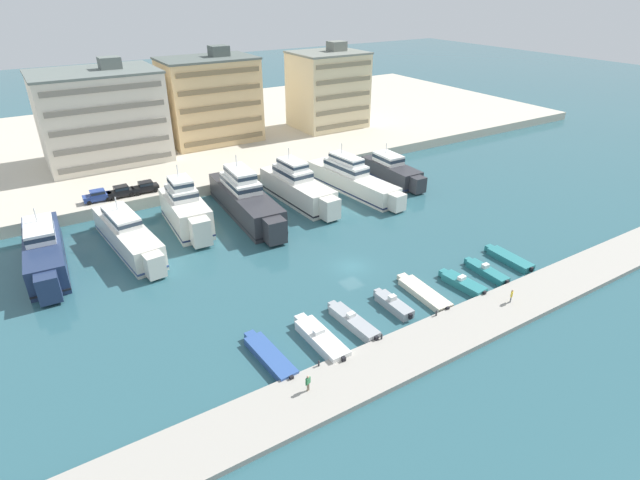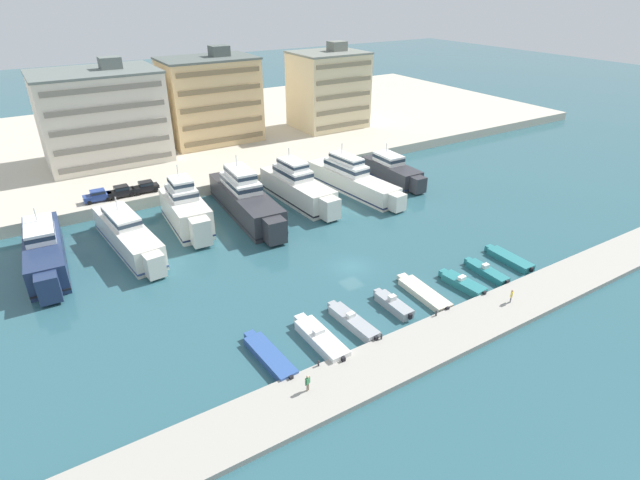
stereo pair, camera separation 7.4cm
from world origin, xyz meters
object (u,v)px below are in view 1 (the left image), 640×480
(yacht_navy_far_left, at_px, (44,251))
(car_blue_far_left, at_px, (97,195))
(motorboat_white_left, at_px, (321,339))
(pedestrian_near_edge, at_px, (512,295))
(yacht_ivory_center_right, at_px, (351,179))
(motorboat_cream_center, at_px, (423,293))
(car_black_mid_left, at_px, (145,187))
(yacht_ivory_mid_left, at_px, (186,210))
(pedestrian_mid_deck, at_px, (308,382))
(motorboat_teal_right, at_px, (509,259))
(yacht_ivory_center, at_px, (297,187))
(motorboat_grey_center_left, at_px, (393,304))
(motorboat_teal_center_right, at_px, (463,283))
(motorboat_grey_mid_left, at_px, (353,322))
(car_black_left, at_px, (121,191))
(motorboat_blue_far_left, at_px, (269,356))
(yacht_charcoal_mid_right, at_px, (392,171))
(yacht_ivory_left, at_px, (128,235))
(motorboat_teal_mid_right, at_px, (486,271))
(yacht_charcoal_center_left, at_px, (246,199))

(yacht_navy_far_left, height_order, car_blue_far_left, yacht_navy_far_left)
(motorboat_white_left, xyz_separation_m, pedestrian_near_edge, (21.20, -5.75, 0.97))
(yacht_ivory_center_right, relative_size, motorboat_cream_center, 2.73)
(car_black_mid_left, bearing_deg, yacht_ivory_mid_left, -78.18)
(pedestrian_mid_deck, bearing_deg, yacht_ivory_center_right, 50.41)
(yacht_ivory_mid_left, bearing_deg, motorboat_teal_right, -44.85)
(yacht_ivory_center, xyz_separation_m, motorboat_cream_center, (-1.41, -31.62, -2.09))
(motorboat_teal_right, bearing_deg, pedestrian_mid_deck, -169.40)
(motorboat_grey_center_left, bearing_deg, yacht_ivory_center_right, 62.55)
(motorboat_grey_center_left, relative_size, car_blue_far_left, 1.45)
(motorboat_teal_center_right, height_order, car_black_mid_left, car_black_mid_left)
(motorboat_grey_mid_left, relative_size, car_blue_far_left, 1.87)
(motorboat_cream_center, relative_size, motorboat_teal_right, 1.15)
(motorboat_teal_center_right, distance_m, car_black_left, 53.36)
(motorboat_blue_far_left, bearing_deg, car_black_mid_left, 89.62)
(yacht_ivory_mid_left, height_order, pedestrian_near_edge, yacht_ivory_mid_left)
(yacht_ivory_center_right, relative_size, car_blue_far_left, 5.53)
(yacht_charcoal_mid_right, bearing_deg, car_blue_far_left, 164.31)
(yacht_ivory_left, bearing_deg, motorboat_grey_mid_left, -62.10)
(yacht_ivory_center, xyz_separation_m, car_blue_far_left, (-28.31, 12.43, 0.37))
(motorboat_blue_far_left, bearing_deg, yacht_charcoal_mid_right, 37.75)
(car_blue_far_left, bearing_deg, motorboat_grey_mid_left, -69.29)
(yacht_ivory_center_right, bearing_deg, car_black_mid_left, 156.89)
(yacht_charcoal_mid_right, bearing_deg, pedestrian_near_edge, -110.00)
(motorboat_grey_mid_left, bearing_deg, car_black_mid_left, 102.16)
(motorboat_white_left, height_order, motorboat_grey_center_left, motorboat_grey_center_left)
(yacht_ivory_left, distance_m, yacht_ivory_mid_left, 9.08)
(yacht_navy_far_left, distance_m, motorboat_teal_mid_right, 54.98)
(yacht_ivory_mid_left, xyz_separation_m, motorboat_teal_mid_right, (26.82, -32.22, -2.29))
(motorboat_grey_center_left, xyz_separation_m, motorboat_cream_center, (4.57, 0.10, -0.16))
(yacht_ivory_mid_left, distance_m, car_black_mid_left, 12.54)
(motorboat_teal_center_right, relative_size, motorboat_teal_mid_right, 0.97)
(motorboat_teal_center_right, height_order, pedestrian_near_edge, pedestrian_near_edge)
(motorboat_white_left, bearing_deg, motorboat_grey_center_left, 4.70)
(yacht_charcoal_mid_right, height_order, motorboat_teal_mid_right, yacht_charcoal_mid_right)
(yacht_ivory_center, relative_size, car_blue_far_left, 4.72)
(yacht_charcoal_center_left, height_order, motorboat_cream_center, yacht_charcoal_center_left)
(motorboat_teal_mid_right, bearing_deg, car_black_left, 126.65)
(car_blue_far_left, bearing_deg, yacht_charcoal_center_left, -34.46)
(motorboat_grey_center_left, height_order, motorboat_teal_mid_right, motorboat_grey_center_left)
(pedestrian_mid_deck, bearing_deg, yacht_ivory_mid_left, 86.87)
(motorboat_teal_mid_right, bearing_deg, yacht_navy_far_left, 145.98)
(yacht_ivory_center, distance_m, car_blue_far_left, 30.92)
(motorboat_white_left, distance_m, car_blue_far_left, 46.69)
(motorboat_grey_mid_left, distance_m, car_black_left, 46.25)
(motorboat_teal_right, bearing_deg, yacht_ivory_left, 144.03)
(yacht_ivory_left, bearing_deg, yacht_ivory_center, 4.56)
(yacht_navy_far_left, distance_m, motorboat_teal_right, 58.81)
(yacht_charcoal_center_left, distance_m, motorboat_cream_center, 32.16)
(car_black_left, bearing_deg, motorboat_blue_far_left, -85.52)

